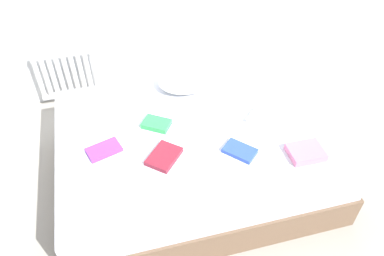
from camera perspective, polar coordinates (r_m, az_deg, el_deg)
ground_plane at (r=3.13m, az=0.23°, el=-7.03°), size 8.00×8.00×0.00m
bed at (r=2.94m, az=0.25°, el=-3.95°), size 2.00×1.50×0.50m
radiator at (r=3.77m, az=-18.20°, el=7.60°), size 0.56×0.04×0.48m
pillow at (r=3.13m, az=-0.84°, el=7.26°), size 0.47×0.35×0.14m
textbook_blue at (r=2.62m, az=7.19°, el=-3.41°), size 0.25×0.25×0.03m
textbook_purple at (r=2.68m, az=-13.08°, el=-3.19°), size 0.26×0.20×0.02m
textbook_maroon at (r=2.57m, az=-4.22°, el=-4.27°), size 0.29×0.29×0.03m
textbook_green at (r=2.80m, az=-5.37°, el=0.63°), size 0.24×0.22×0.04m
textbook_pink at (r=2.69m, az=16.72°, el=-3.51°), size 0.24×0.19×0.05m
textbook_white at (r=2.87m, az=10.91°, el=1.17°), size 0.29×0.29×0.04m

